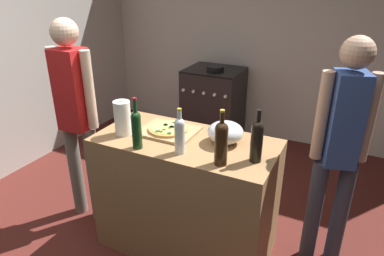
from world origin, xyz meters
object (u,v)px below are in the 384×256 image
(paper_towel_roll, at_px, (123,118))
(stove, at_px, (213,104))
(wine_bottle_dark, at_px, (180,134))
(person_in_stripes, at_px, (76,111))
(wine_bottle_green, at_px, (257,139))
(pizza, at_px, (168,129))
(wine_bottle_clear, at_px, (221,141))
(mixing_bowl, at_px, (225,132))
(person_in_red, at_px, (339,146))
(wine_bottle_amber, at_px, (136,128))

(paper_towel_roll, height_order, stove, paper_towel_roll)
(paper_towel_roll, relative_size, wine_bottle_dark, 0.83)
(stove, xyz_separation_m, person_in_stripes, (-0.36, -1.94, 0.52))
(wine_bottle_dark, bearing_deg, wine_bottle_green, 13.47)
(wine_bottle_green, xyz_separation_m, person_in_stripes, (-1.46, 0.03, -0.08))
(pizza, bearing_deg, wine_bottle_green, -10.31)
(paper_towel_roll, bearing_deg, wine_bottle_dark, -8.43)
(pizza, height_order, wine_bottle_dark, wine_bottle_dark)
(wine_bottle_clear, relative_size, stove, 0.37)
(wine_bottle_clear, bearing_deg, pizza, 153.39)
(pizza, distance_m, wine_bottle_green, 0.70)
(pizza, height_order, wine_bottle_green, wine_bottle_green)
(wine_bottle_clear, bearing_deg, stove, 113.76)
(mixing_bowl, xyz_separation_m, wine_bottle_green, (0.26, -0.15, 0.07))
(wine_bottle_green, bearing_deg, wine_bottle_clear, -143.75)
(pizza, height_order, stove, pizza)
(mixing_bowl, distance_m, wine_bottle_clear, 0.30)
(stove, distance_m, person_in_red, 2.27)
(wine_bottle_green, height_order, person_in_red, person_in_red)
(wine_bottle_clear, distance_m, person_in_red, 0.82)
(pizza, relative_size, wine_bottle_dark, 0.95)
(wine_bottle_clear, bearing_deg, wine_bottle_dark, 176.30)
(wine_bottle_clear, height_order, stove, wine_bottle_clear)
(wine_bottle_dark, relative_size, person_in_stripes, 0.18)
(wine_bottle_clear, xyz_separation_m, wine_bottle_green, (0.18, 0.13, -0.00))
(person_in_stripes, xyz_separation_m, person_in_red, (1.91, 0.35, -0.04))
(person_in_stripes, bearing_deg, wine_bottle_dark, -8.22)
(mixing_bowl, xyz_separation_m, wine_bottle_dark, (-0.21, -0.26, 0.06))
(wine_bottle_clear, xyz_separation_m, wine_bottle_amber, (-0.57, -0.04, -0.01))
(pizza, relative_size, stove, 0.30)
(pizza, distance_m, person_in_red, 1.16)
(pizza, height_order, person_in_red, person_in_red)
(paper_towel_roll, bearing_deg, wine_bottle_clear, -6.70)
(mixing_bowl, distance_m, wine_bottle_dark, 0.34)
(person_in_stripes, height_order, person_in_red, person_in_stripes)
(paper_towel_roll, relative_size, wine_bottle_clear, 0.72)
(wine_bottle_amber, xyz_separation_m, person_in_stripes, (-0.72, 0.21, -0.08))
(wine_bottle_dark, relative_size, person_in_red, 0.18)
(mixing_bowl, relative_size, wine_bottle_clear, 0.70)
(paper_towel_roll, height_order, wine_bottle_green, wine_bottle_green)
(paper_towel_roll, distance_m, stove, 2.10)
(wine_bottle_dark, bearing_deg, person_in_stripes, 171.78)
(wine_bottle_dark, bearing_deg, paper_towel_roll, 171.57)
(mixing_bowl, distance_m, person_in_red, 0.74)
(pizza, xyz_separation_m, paper_towel_roll, (-0.27, -0.16, 0.09))
(wine_bottle_clear, height_order, wine_bottle_amber, wine_bottle_clear)
(wine_bottle_green, bearing_deg, person_in_stripes, 178.68)
(paper_towel_roll, bearing_deg, person_in_stripes, 171.99)
(paper_towel_roll, bearing_deg, mixing_bowl, 15.20)
(paper_towel_roll, relative_size, stove, 0.26)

